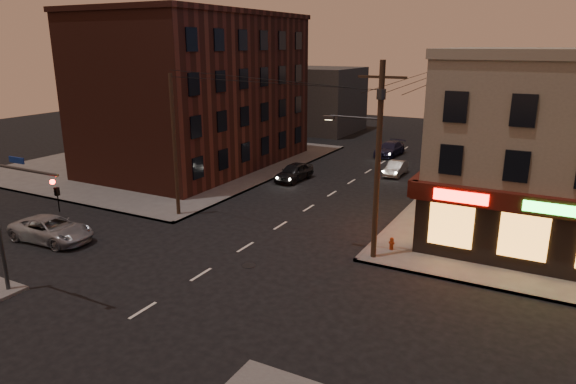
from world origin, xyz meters
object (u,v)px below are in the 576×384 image
Objects in this scene: sedan_near at (294,172)px; fire_hydrant at (392,243)px; suv_cross at (52,229)px; sedan_far at (390,149)px; sedan_mid at (396,168)px.

sedan_near is 6.03× the size of fire_hydrant.
suv_cross reaches higher than sedan_far.
suv_cross is 27.43m from sedan_mid.
sedan_near is 16.02m from fire_hydrant.
sedan_near reaches higher than fire_hydrant.
sedan_mid is at bearing 106.12° from fire_hydrant.
sedan_near is 0.90× the size of sedan_far.
sedan_mid is at bearing -30.89° from suv_cross.
suv_cross is at bearing -117.91° from sedan_mid.
fire_hydrant is at bearing -74.09° from sedan_mid.
suv_cross is 7.17× the size of fire_hydrant.
sedan_near is 1.17× the size of sedan_mid.
fire_hydrant is (4.83, -16.71, -0.06)m from sedan_mid.
suv_cross is at bearing -103.03° from sedan_far.
sedan_far is at bearing 110.95° from sedan_mid.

